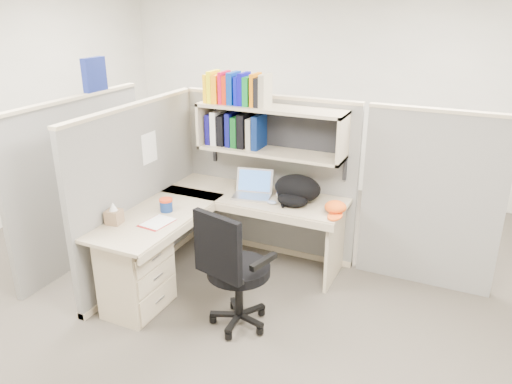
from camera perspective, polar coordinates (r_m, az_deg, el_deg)
The scene contains 14 objects.
ground at distance 4.61m, azimuth -3.17°, elevation -11.21°, with size 6.00×6.00×0.00m, color #37302A.
room_shell at distance 3.98m, azimuth -3.64°, elevation 8.83°, with size 6.00×6.00×6.00m.
cubicle at distance 4.73m, azimuth -4.77°, elevation 1.88°, with size 3.79×1.84×1.95m.
desk at distance 4.37m, azimuth -9.82°, elevation -6.83°, with size 1.74×1.75×0.73m.
laptop at distance 4.64m, azimuth -0.48°, elevation 0.85°, with size 0.35×0.35×0.25m, color #AAAAAF, non-canonical shape.
backpack at distance 4.51m, azimuth 4.51°, elevation 0.20°, with size 0.43×0.33×0.25m, color black, non-canonical shape.
orange_cap at distance 4.39m, azimuth 9.08°, elevation -1.70°, with size 0.19×0.22×0.10m, color #D94F12, non-canonical shape.
snack_canister at distance 4.43m, azimuth -10.23°, elevation -1.44°, with size 0.12×0.12×0.11m.
tissue_box at distance 4.28m, azimuth -15.95°, elevation -2.32°, with size 0.12×0.12×0.19m, color #8F7151, non-canonical shape.
mouse at distance 4.53m, azimuth 1.80°, elevation -1.17°, with size 0.09×0.06×0.03m, color #7D8FB2.
paper_cup at distance 4.79m, azimuth 0.68°, elevation 0.58°, with size 0.07×0.07×0.10m, color silver.
book_stack at distance 4.77m, azimuth 3.69°, elevation 0.47°, with size 0.16×0.22×0.11m, color slate, non-canonical shape.
loose_paper at distance 4.25m, azimuth -11.14°, elevation -3.38°, with size 0.19×0.26×0.00m, color white, non-canonical shape.
task_chair at distance 3.97m, azimuth -2.42°, elevation -10.84°, with size 0.59×0.55×1.05m.
Camera 1 is at (1.85, -3.42, 2.48)m, focal length 35.00 mm.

